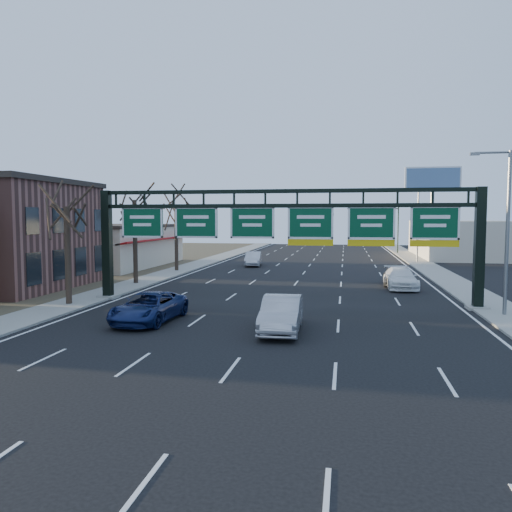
% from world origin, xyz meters
% --- Properties ---
extents(ground, '(160.00, 160.00, 0.00)m').
position_xyz_m(ground, '(0.00, 0.00, 0.00)').
color(ground, black).
rests_on(ground, ground).
extents(sidewalk_left, '(3.00, 120.00, 0.12)m').
position_xyz_m(sidewalk_left, '(-12.80, 20.00, 0.06)').
color(sidewalk_left, gray).
rests_on(sidewalk_left, ground).
extents(sidewalk_right, '(3.00, 120.00, 0.12)m').
position_xyz_m(sidewalk_right, '(12.80, 20.00, 0.06)').
color(sidewalk_right, gray).
rests_on(sidewalk_right, ground).
extents(dirt_strip_left, '(21.00, 120.00, 0.06)m').
position_xyz_m(dirt_strip_left, '(-25.00, 20.00, 0.03)').
color(dirt_strip_left, '#473D2B').
rests_on(dirt_strip_left, ground).
extents(lane_markings, '(21.60, 120.00, 0.01)m').
position_xyz_m(lane_markings, '(0.00, 20.00, 0.01)').
color(lane_markings, white).
rests_on(lane_markings, ground).
extents(sign_gantry, '(24.60, 1.20, 7.20)m').
position_xyz_m(sign_gantry, '(0.16, 8.00, 4.63)').
color(sign_gantry, black).
rests_on(sign_gantry, ground).
extents(brick_block, '(10.40, 12.40, 8.30)m').
position_xyz_m(brick_block, '(-21.50, 11.00, 4.16)').
color(brick_block, brown).
rests_on(brick_block, ground).
extents(cream_strip, '(10.90, 18.40, 4.70)m').
position_xyz_m(cream_strip, '(-21.48, 29.00, 2.36)').
color(cream_strip, beige).
rests_on(cream_strip, ground).
extents(building_right_distant, '(12.00, 20.00, 5.00)m').
position_xyz_m(building_right_distant, '(20.00, 50.00, 2.50)').
color(building_right_distant, beige).
rests_on(building_right_distant, ground).
extents(tree_gantry, '(3.60, 3.60, 8.48)m').
position_xyz_m(tree_gantry, '(-12.80, 5.00, 7.11)').
color(tree_gantry, '#31231B').
rests_on(tree_gantry, sidewalk_left).
extents(tree_mid, '(3.60, 3.60, 9.24)m').
position_xyz_m(tree_mid, '(-12.80, 15.00, 7.85)').
color(tree_mid, '#31231B').
rests_on(tree_mid, sidewalk_left).
extents(tree_far, '(3.60, 3.60, 8.86)m').
position_xyz_m(tree_far, '(-12.80, 25.00, 7.48)').
color(tree_far, '#31231B').
rests_on(tree_far, sidewalk_left).
extents(streetlight_near, '(2.15, 0.22, 9.00)m').
position_xyz_m(streetlight_near, '(12.47, 6.00, 5.08)').
color(streetlight_near, slate).
rests_on(streetlight_near, sidewalk_right).
extents(streetlight_far, '(2.15, 0.22, 9.00)m').
position_xyz_m(streetlight_far, '(12.47, 40.00, 5.08)').
color(streetlight_far, slate).
rests_on(streetlight_far, sidewalk_right).
extents(billboard_right, '(7.00, 0.50, 12.00)m').
position_xyz_m(billboard_right, '(15.00, 44.98, 9.06)').
color(billboard_right, slate).
rests_on(billboard_right, ground).
extents(traffic_signal_mast, '(10.16, 0.54, 7.00)m').
position_xyz_m(traffic_signal_mast, '(5.69, 55.00, 5.50)').
color(traffic_signal_mast, black).
rests_on(traffic_signal_mast, ground).
extents(car_blue_suv, '(2.83, 5.61, 1.52)m').
position_xyz_m(car_blue_suv, '(-6.03, 1.25, 0.76)').
color(car_blue_suv, navy).
rests_on(car_blue_suv, ground).
extents(car_silver_sedan, '(1.94, 5.14, 1.67)m').
position_xyz_m(car_silver_sedan, '(1.02, 0.25, 0.84)').
color(car_silver_sedan, '#A7A7AB').
rests_on(car_silver_sedan, ground).
extents(car_white_wagon, '(2.42, 5.51, 1.57)m').
position_xyz_m(car_white_wagon, '(8.17, 16.31, 0.79)').
color(car_white_wagon, white).
rests_on(car_white_wagon, ground).
extents(car_grey_far, '(2.18, 4.65, 1.54)m').
position_xyz_m(car_grey_far, '(7.97, 18.29, 0.77)').
color(car_grey_far, '#45474B').
rests_on(car_grey_far, ground).
extents(car_silver_distant, '(2.17, 4.91, 1.57)m').
position_xyz_m(car_silver_distant, '(-6.23, 32.13, 0.78)').
color(car_silver_distant, silver).
rests_on(car_silver_distant, ground).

